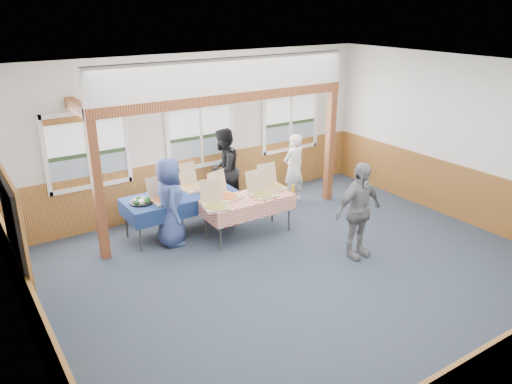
# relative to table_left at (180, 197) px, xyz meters

# --- Properties ---
(floor) EXTENTS (8.00, 8.00, 0.00)m
(floor) POSITION_rel_table_left_xyz_m (0.97, -2.50, -0.71)
(floor) COLOR #272E40
(floor) RESTS_ON ground
(ceiling) EXTENTS (8.00, 8.00, 0.00)m
(ceiling) POSITION_rel_table_left_xyz_m (0.97, -2.50, 2.49)
(ceiling) COLOR white
(ceiling) RESTS_ON wall_back
(wall_back) EXTENTS (8.00, 0.00, 8.00)m
(wall_back) POSITION_rel_table_left_xyz_m (0.97, 1.00, 0.89)
(wall_back) COLOR silver
(wall_back) RESTS_ON floor
(wall_left) EXTENTS (0.00, 8.00, 8.00)m
(wall_left) POSITION_rel_table_left_xyz_m (-3.03, -2.50, 0.89)
(wall_left) COLOR silver
(wall_left) RESTS_ON floor
(wall_right) EXTENTS (0.00, 8.00, 8.00)m
(wall_right) POSITION_rel_table_left_xyz_m (4.97, -2.50, 0.89)
(wall_right) COLOR silver
(wall_right) RESTS_ON floor
(wainscot_back) EXTENTS (7.98, 0.05, 1.10)m
(wainscot_back) POSITION_rel_table_left_xyz_m (0.97, 0.97, -0.16)
(wainscot_back) COLOR brown
(wainscot_back) RESTS_ON floor
(wainscot_left) EXTENTS (0.05, 6.98, 1.10)m
(wainscot_left) POSITION_rel_table_left_xyz_m (-3.01, -2.50, -0.16)
(wainscot_left) COLOR brown
(wainscot_left) RESTS_ON floor
(wainscot_right) EXTENTS (0.05, 6.98, 1.10)m
(wainscot_right) POSITION_rel_table_left_xyz_m (4.94, -2.50, -0.16)
(wainscot_right) COLOR brown
(wainscot_right) RESTS_ON floor
(cased_opening) EXTENTS (0.06, 1.30, 2.10)m
(cased_opening) POSITION_rel_table_left_xyz_m (-2.99, -1.60, 0.34)
(cased_opening) COLOR #333333
(cased_opening) RESTS_ON wall_left
(window_left) EXTENTS (1.56, 0.10, 1.46)m
(window_left) POSITION_rel_table_left_xyz_m (-1.33, 0.96, 0.97)
(window_left) COLOR white
(window_left) RESTS_ON wall_back
(window_mid) EXTENTS (1.56, 0.10, 1.46)m
(window_mid) POSITION_rel_table_left_xyz_m (0.97, 0.96, 0.97)
(window_mid) COLOR white
(window_mid) RESTS_ON wall_back
(window_right) EXTENTS (1.56, 0.10, 1.46)m
(window_right) POSITION_rel_table_left_xyz_m (3.27, 0.96, 0.97)
(window_right) COLOR white
(window_right) RESTS_ON wall_back
(post_left) EXTENTS (0.15, 0.15, 2.40)m
(post_left) POSITION_rel_table_left_xyz_m (-1.53, -0.20, 0.49)
(post_left) COLOR #5A2714
(post_left) RESTS_ON floor
(post_right) EXTENTS (0.15, 0.15, 2.40)m
(post_right) POSITION_rel_table_left_xyz_m (3.47, -0.20, 0.49)
(post_right) COLOR #5A2714
(post_right) RESTS_ON floor
(cross_beam) EXTENTS (5.15, 0.18, 0.18)m
(cross_beam) POSITION_rel_table_left_xyz_m (0.97, -0.20, 1.78)
(cross_beam) COLOR #5A2714
(cross_beam) RESTS_ON post_left
(table_left) EXTENTS (2.22, 1.38, 0.76)m
(table_left) POSITION_rel_table_left_xyz_m (0.00, 0.00, 0.00)
(table_left) COLOR #333333
(table_left) RESTS_ON floor
(table_right) EXTENTS (1.82, 1.30, 0.76)m
(table_right) POSITION_rel_table_left_xyz_m (0.99, -0.81, -0.01)
(table_right) COLOR #333333
(table_right) RESTS_ON floor
(pizza_box_a) EXTENTS (0.41, 0.48, 0.41)m
(pizza_box_a) POSITION_rel_table_left_xyz_m (-0.40, -0.11, 0.12)
(pizza_box_a) COLOR #D6AE8E
(pizza_box_a) RESTS_ON table_left
(pizza_box_b) EXTENTS (0.47, 0.55, 0.46)m
(pizza_box_b) POSITION_rel_table_left_xyz_m (0.35, 0.16, 0.12)
(pizza_box_b) COLOR #D6AE8E
(pizza_box_b) RESTS_ON table_left
(pizza_box_c) EXTENTS (0.51, 0.58, 0.45)m
(pizza_box_c) POSITION_rel_table_left_xyz_m (0.25, -0.91, 0.12)
(pizza_box_c) COLOR #D6AE8E
(pizza_box_c) RESTS_ON table_right
(pizza_box_d) EXTENTS (0.55, 0.61, 0.46)m
(pizza_box_d) POSITION_rel_table_left_xyz_m (0.63, -0.62, 0.12)
(pizza_box_d) COLOR #D6AE8E
(pizza_box_d) RESTS_ON table_right
(pizza_box_e) EXTENTS (0.41, 0.50, 0.44)m
(pizza_box_e) POSITION_rel_table_left_xyz_m (1.24, -0.89, 0.12)
(pizza_box_e) COLOR #D6AE8E
(pizza_box_e) RESTS_ON table_right
(pizza_box_f) EXTENTS (0.42, 0.50, 0.44)m
(pizza_box_f) POSITION_rel_table_left_xyz_m (1.64, -0.67, 0.12)
(pizza_box_f) COLOR #D6AE8E
(pizza_box_f) RESTS_ON table_right
(veggie_tray) EXTENTS (0.42, 0.42, 0.09)m
(veggie_tray) POSITION_rel_table_left_xyz_m (-0.75, 0.00, 0.08)
(veggie_tray) COLOR black
(veggie_tray) RESTS_ON table_left
(drink_glass) EXTENTS (0.07, 0.07, 0.15)m
(drink_glass) POSITION_rel_table_left_xyz_m (1.84, -1.06, 0.13)
(drink_glass) COLOR #AA7F1C
(drink_glass) RESTS_ON table_right
(woman_white) EXTENTS (0.59, 0.42, 1.51)m
(woman_white) POSITION_rel_table_left_xyz_m (2.73, 0.09, 0.05)
(woman_white) COLOR white
(woman_white) RESTS_ON floor
(woman_black) EXTENTS (1.07, 1.01, 1.74)m
(woman_black) POSITION_rel_table_left_xyz_m (1.24, 0.53, 0.17)
(woman_black) COLOR black
(woman_black) RESTS_ON floor
(man_blue) EXTENTS (0.71, 0.90, 1.61)m
(man_blue) POSITION_rel_table_left_xyz_m (-0.35, -0.35, 0.10)
(man_blue) COLOR #354786
(man_blue) RESTS_ON floor
(person_grey) EXTENTS (1.00, 0.44, 1.68)m
(person_grey) POSITION_rel_table_left_xyz_m (2.10, -2.52, 0.14)
(person_grey) COLOR gray
(person_grey) RESTS_ON floor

